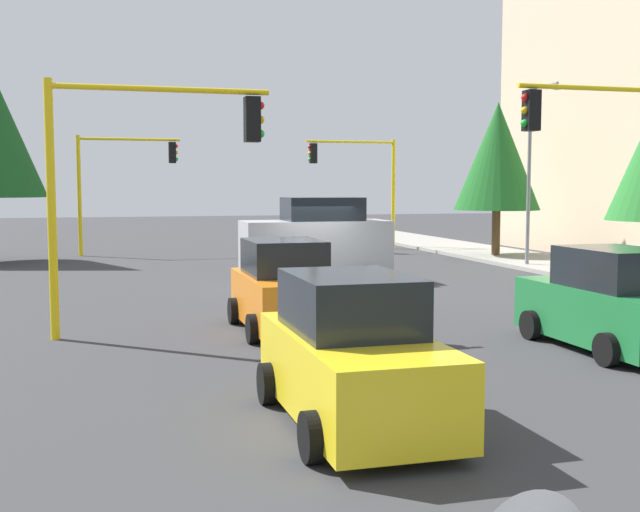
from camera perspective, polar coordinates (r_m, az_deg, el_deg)
ground_plane at (r=23.87m, az=0.43°, el=-2.45°), size 120.00×120.00×0.00m
sidewalk_kerb at (r=32.69m, az=15.91°, el=-0.47°), size 80.00×4.00×0.15m
lane_arrow_near at (r=12.18m, az=1.73°, el=-9.80°), size 2.40×1.10×1.10m
traffic_signal_near_left at (r=20.74m, az=20.68°, el=7.17°), size 0.36×4.59×5.66m
traffic_signal_near_right at (r=16.79m, az=-12.66°, el=7.12°), size 0.36×4.59×5.30m
traffic_signal_far_left at (r=38.72m, az=2.82°, el=6.18°), size 0.36×4.59×5.45m
traffic_signal_far_right at (r=36.77m, az=-14.27°, el=6.04°), size 0.36×4.59×5.41m
street_lamp_curbside at (r=30.71m, az=15.37°, el=7.18°), size 2.15×0.28×7.00m
tree_roadside_mid at (r=34.93m, az=12.80°, el=7.07°), size 3.70×3.70×6.74m
delivery_van_silver at (r=25.73m, az=-0.26°, el=0.97°), size 2.22×4.80×2.77m
car_orange at (r=17.03m, az=-2.54°, el=-2.47°), size 3.80×2.11×1.98m
car_yellow at (r=10.42m, az=2.41°, el=-7.33°), size 4.04×2.02×1.98m
car_green at (r=16.01m, az=20.35°, el=-3.27°), size 4.08×2.02×1.98m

